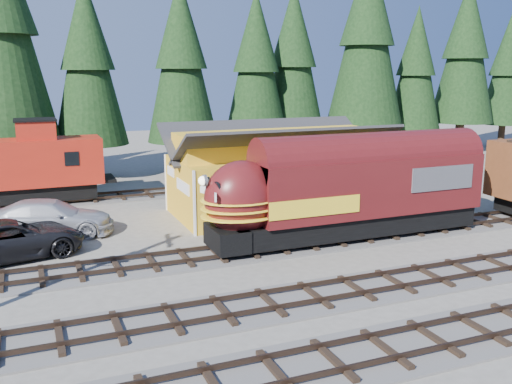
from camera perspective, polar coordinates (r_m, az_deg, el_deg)
name	(u,v)px	position (r m, az deg, el deg)	size (l,w,h in m)	color
ground	(379,267)	(25.30, 12.19, -7.33)	(120.00, 120.00, 0.00)	#6B665B
track_siding	(489,220)	(34.45, 22.23, -2.65)	(68.00, 3.20, 0.33)	#4C4947
track_spur	(90,199)	(38.61, -16.25, -0.71)	(32.00, 3.20, 0.33)	#4C4947
depot	(278,163)	(33.47, 2.23, 2.92)	(12.80, 7.00, 5.30)	orange
conifer_backdrop	(258,53)	(47.63, 0.21, 13.77)	(79.94, 22.49, 17.18)	black
locomotive	(341,194)	(28.11, 8.50, -0.21)	(14.76, 2.93, 4.01)	black
caboose	(23,167)	(37.98, -22.27, 2.37)	(9.50, 2.76, 4.94)	black
pickup_truck_a	(11,239)	(27.80, -23.29, -4.38)	(2.94, 6.37, 1.77)	black
pickup_truck_b	(50,218)	(30.95, -19.88, -2.45)	(2.55, 6.28, 1.82)	#B5B7BE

